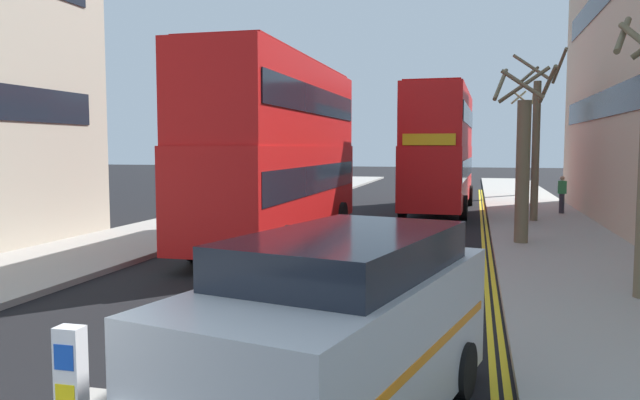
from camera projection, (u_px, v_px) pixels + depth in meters
The scene contains 12 objects.
sidewalk_right at pixel (565, 250), 17.81m from camera, with size 4.00×80.00×0.14m, color #9E9991.
sidewalk_left at pixel (155, 234), 20.95m from camera, with size 4.00×80.00×0.14m, color #9E9991.
kerb_line_outer at pixel (491, 261), 16.39m from camera, with size 0.10×56.00×0.01m, color yellow.
kerb_line_inner at pixel (485, 261), 16.43m from camera, with size 0.10×56.00×0.01m, color yellow.
keep_left_bollard at pixel (71, 384), 6.33m from camera, with size 0.36×0.28×1.11m.
double_decker_bus_away at pixel (279, 146), 19.12m from camera, with size 2.82×10.82×5.64m.
double_decker_bus_oncoming at pixel (440, 146), 28.73m from camera, with size 3.00×10.87×5.64m.
taxi_minivan at pixel (338, 335), 6.47m from camera, with size 2.94×5.12×2.12m.
pedestrian_far at pixel (562, 194), 26.85m from camera, with size 0.34×0.22×1.62m.
street_tree_near at pixel (536, 141), 24.01m from camera, with size 1.96×1.94×6.55m.
street_tree_far at pixel (524, 147), 36.86m from camera, with size 1.35×1.58×6.23m.
street_tree_distant at pixel (523, 162), 18.54m from camera, with size 1.79×1.68×5.33m.
Camera 1 is at (3.96, -2.80, 3.03)m, focal length 34.90 mm.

